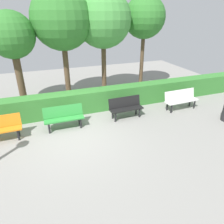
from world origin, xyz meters
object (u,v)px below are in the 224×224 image
at_px(bench_black, 126,107).
at_px(tree_far, 62,20).
at_px(bench_green, 64,116).
at_px(tree_mid, 103,20).
at_px(bench_white, 181,99).
at_px(tree_near, 144,18).
at_px(tree_end, 11,37).

xyz_separation_m(bench_black, tree_far, (1.86, -2.91, 3.21)).
bearing_deg(bench_green, tree_mid, -129.70).
xyz_separation_m(bench_white, bench_black, (2.66, -0.09, -0.00)).
relative_size(tree_near, tree_mid, 0.96).
distance_m(bench_white, bench_green, 5.18).
height_order(bench_green, tree_end, tree_end).
bearing_deg(tree_near, bench_black, 53.95).
height_order(bench_white, tree_far, tree_far).
bearing_deg(tree_mid, tree_far, 3.07).
bearing_deg(bench_white, bench_black, -3.81).
relative_size(bench_green, tree_far, 0.29).
distance_m(bench_green, tree_far, 4.39).
relative_size(bench_white, bench_green, 1.08).
bearing_deg(bench_white, tree_mid, -52.03).
xyz_separation_m(tree_near, tree_mid, (2.36, 0.33, -0.06)).
distance_m(bench_black, tree_mid, 4.38).
xyz_separation_m(bench_black, tree_end, (3.96, -2.72, 2.60)).
height_order(bench_green, tree_near, tree_near).
bearing_deg(tree_far, tree_mid, -176.93).
bearing_deg(tree_end, bench_black, 145.51).
bearing_deg(tree_mid, tree_end, 4.08).
xyz_separation_m(bench_white, bench_green, (5.18, -0.07, -0.00)).
height_order(tree_mid, tree_end, tree_mid).
xyz_separation_m(bench_green, tree_mid, (-2.59, -3.03, 3.18)).
relative_size(bench_green, tree_near, 0.30).
bearing_deg(tree_end, tree_far, -174.99).
distance_m(tree_mid, tree_far, 1.93).
bearing_deg(tree_near, bench_white, 93.89).
relative_size(bench_white, tree_far, 0.31).
distance_m(bench_white, bench_black, 2.66).
xyz_separation_m(tree_near, tree_end, (6.39, 0.61, -0.64)).
bearing_deg(bench_green, bench_black, -178.79).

